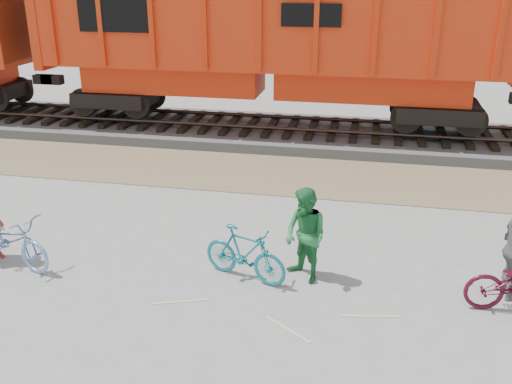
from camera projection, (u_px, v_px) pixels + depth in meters
ground at (252, 283)px, 9.70m from camera, size 120.00×120.00×0.00m
gravel_strip at (297, 176)px, 14.71m from camera, size 120.00×3.00×0.02m
ballast_bed at (312, 134)px, 17.85m from camera, size 120.00×4.00×0.30m
track at (312, 124)px, 17.73m from camera, size 120.00×2.60×0.24m
hopper_car_center at (269, 40)px, 17.06m from camera, size 14.00×3.13×4.65m
bicycle_blue at (9, 240)px, 10.14m from camera, size 1.99×1.16×0.99m
bicycle_teal at (245, 254)px, 9.68m from camera, size 1.64×0.94×0.95m
person_man at (305, 235)px, 9.55m from camera, size 1.02×1.00×1.65m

